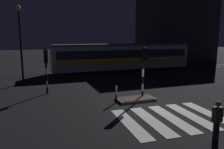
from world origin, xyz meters
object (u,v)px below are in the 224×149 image
at_px(traffic_light_corner_far_left, 46,64).
at_px(street_lamp_trackside_left, 20,35).
at_px(pedestrian_waiting_at_kerb, 217,122).
at_px(bollard_island_edge, 116,94).
at_px(traffic_light_median_centre, 144,64).
at_px(tram, 123,57).

distance_m(traffic_light_corner_far_left, street_lamp_trackside_left, 4.87).
height_order(pedestrian_waiting_at_kerb, bollard_island_edge, pedestrian_waiting_at_kerb).
height_order(traffic_light_median_centre, tram, tram).
bearing_deg(tram, bollard_island_edge, -113.99).
bearing_deg(street_lamp_trackside_left, tram, 19.98).
relative_size(traffic_light_median_centre, pedestrian_waiting_at_kerb, 2.06).
height_order(traffic_light_median_centre, bollard_island_edge, traffic_light_median_centre).
distance_m(traffic_light_corner_far_left, tram, 12.22).
height_order(street_lamp_trackside_left, tram, street_lamp_trackside_left).
xyz_separation_m(pedestrian_waiting_at_kerb, bollard_island_edge, (-1.82, 6.39, -0.32)).
height_order(traffic_light_median_centre, pedestrian_waiting_at_kerb, traffic_light_median_centre).
relative_size(traffic_light_median_centre, tram, 0.21).
bearing_deg(street_lamp_trackside_left, pedestrian_waiting_at_kerb, -62.02).
height_order(traffic_light_corner_far_left, bollard_island_edge, traffic_light_corner_far_left).
relative_size(street_lamp_trackside_left, bollard_island_edge, 5.97).
distance_m(traffic_light_corner_far_left, pedestrian_waiting_at_kerb, 11.75).
bearing_deg(street_lamp_trackside_left, traffic_light_corner_far_left, -66.54).
distance_m(tram, pedestrian_waiting_at_kerb, 18.51).
bearing_deg(pedestrian_waiting_at_kerb, tram, 79.33).
distance_m(street_lamp_trackside_left, pedestrian_waiting_at_kerb, 16.42).
xyz_separation_m(street_lamp_trackside_left, pedestrian_waiting_at_kerb, (7.54, -14.19, -3.38)).
height_order(street_lamp_trackside_left, bollard_island_edge, street_lamp_trackside_left).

